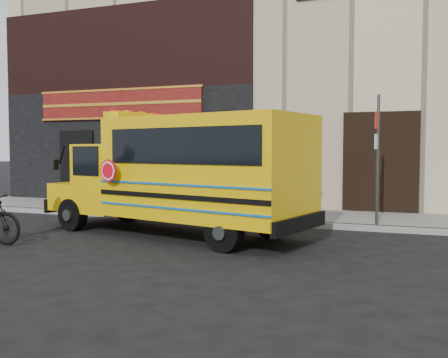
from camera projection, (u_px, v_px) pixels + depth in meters
ground at (182, 239)px, 11.28m from camera, size 120.00×120.00×0.00m
curb at (222, 220)px, 13.71m from camera, size 40.00×0.20×0.15m
sidewalk at (239, 214)px, 15.12m from camera, size 40.00×3.00×0.15m
building at (287, 51)px, 20.73m from camera, size 20.00×10.70×12.00m
school_bus at (184, 172)px, 11.52m from camera, size 7.21×3.81×2.92m
sign_pole at (377, 156)px, 12.35m from camera, size 0.11×0.29×3.38m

